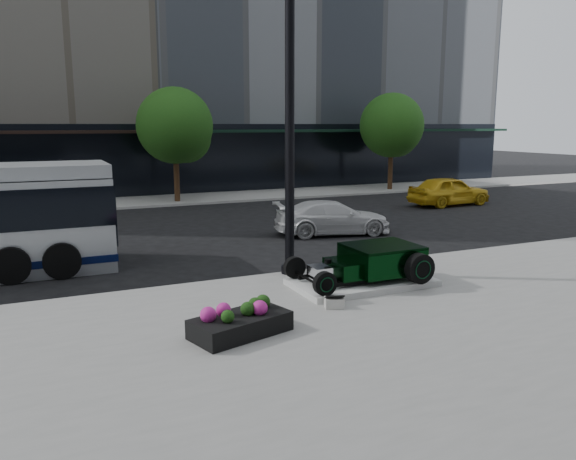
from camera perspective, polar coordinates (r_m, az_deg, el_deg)
name	(u,v)px	position (r m, az deg, el deg)	size (l,w,h in m)	color
ground	(249,260)	(16.72, -3.95, -3.11)	(120.00, 120.00, 0.00)	black
sidewalk_near	(536,432)	(8.36, 23.91, -18.24)	(70.00, 17.00, 0.12)	gray
sidewalk_far	(154,201)	(30.01, -13.46, 2.89)	(70.00, 4.00, 0.12)	gray
street_trees	(177,129)	(29.09, -11.18, 10.07)	(29.80, 3.80, 5.70)	black
display_plinth	(362,282)	(13.83, 7.53, -5.29)	(3.40, 1.80, 0.15)	silver
hot_rod	(374,261)	(13.88, 8.74, -3.12)	(3.22, 2.00, 0.81)	black
info_plaque	(334,302)	(12.12, 4.71, -7.30)	(0.48, 0.42, 0.31)	silver
lamppost	(290,130)	(14.32, 0.17, 10.15)	(0.44, 0.44, 8.06)	black
flower_planter	(241,323)	(10.61, -4.85, -9.42)	(2.01, 1.38, 0.59)	black
white_sedan	(333,218)	(20.61, 4.55, 1.26)	(1.73, 4.25, 1.23)	white
yellow_taxi	(449,191)	(29.06, 16.04, 3.85)	(1.72, 4.27, 1.45)	gold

